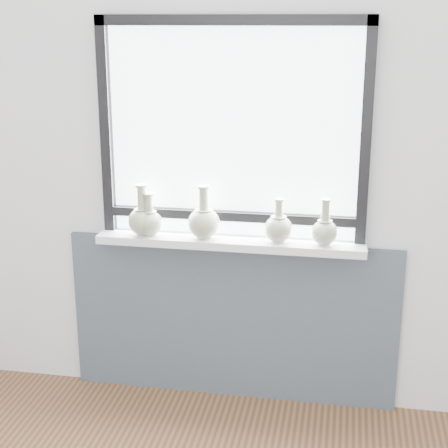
% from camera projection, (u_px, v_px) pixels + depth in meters
% --- Properties ---
extents(back_wall, '(3.60, 0.02, 2.60)m').
position_uv_depth(back_wall, '(234.00, 154.00, 3.33)').
color(back_wall, silver).
rests_on(back_wall, ground).
extents(apron_panel, '(1.70, 0.03, 0.86)m').
position_uv_depth(apron_panel, '(232.00, 320.00, 3.56)').
color(apron_panel, '#3E4D56').
rests_on(apron_panel, ground).
extents(windowsill, '(1.32, 0.18, 0.04)m').
position_uv_depth(windowsill, '(230.00, 242.00, 3.36)').
color(windowsill, silver).
rests_on(windowsill, apron_panel).
extents(window, '(1.30, 0.06, 1.05)m').
position_uv_depth(window, '(232.00, 126.00, 3.26)').
color(window, black).
rests_on(window, windowsill).
extents(vase_a, '(0.15, 0.15, 0.25)m').
position_uv_depth(vase_a, '(142.00, 219.00, 3.39)').
color(vase_a, '#A0A98B').
rests_on(vase_a, windowsill).
extents(vase_b, '(0.13, 0.13, 0.21)m').
position_uv_depth(vase_b, '(149.00, 221.00, 3.39)').
color(vase_b, '#A0A98B').
rests_on(vase_b, windowsill).
extents(vase_c, '(0.16, 0.16, 0.26)m').
position_uv_depth(vase_c, '(204.00, 221.00, 3.34)').
color(vase_c, '#A0A98B').
rests_on(vase_c, windowsill).
extents(vase_d, '(0.14, 0.14, 0.21)m').
position_uv_depth(vase_d, '(278.00, 227.00, 3.28)').
color(vase_d, '#A0A98B').
rests_on(vase_d, windowsill).
extents(vase_e, '(0.13, 0.13, 0.22)m').
position_uv_depth(vase_e, '(325.00, 230.00, 3.24)').
color(vase_e, '#A0A98B').
rests_on(vase_e, windowsill).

